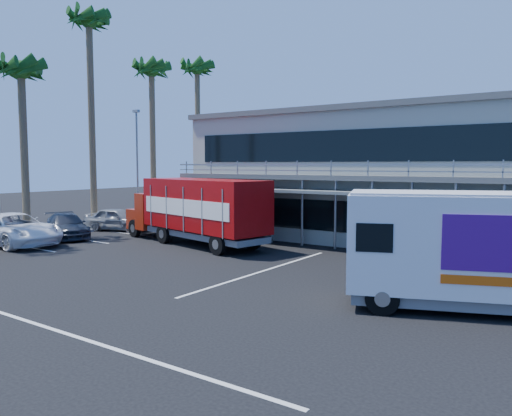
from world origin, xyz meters
The scene contains 13 objects.
ground centered at (0.00, 0.00, 0.00)m, with size 120.00×120.00×0.00m, color black.
building centered at (3.00, 14.94, 3.66)m, with size 22.40×12.00×7.30m.
curb_strip centered at (-15.00, 6.00, 0.08)m, with size 3.00×32.00×0.16m, color #A5A399.
palm_c centered at (-14.90, 3.00, 9.21)m, with size 2.80×2.80×10.75m.
palm_d centered at (-15.20, 8.00, 12.80)m, with size 2.80×2.80×14.75m.
palm_e centered at (-14.70, 13.00, 10.57)m, with size 2.80×2.80×12.25m.
palm_f centered at (-15.10, 18.50, 11.47)m, with size 2.80×2.80×13.25m.
light_pole_far centered at (-14.20, 11.00, 4.50)m, with size 0.50×0.25×8.09m.
red_truck centered at (-4.70, 6.50, 1.92)m, with size 10.63×4.66×3.49m.
white_van centered at (9.99, 2.00, 1.83)m, with size 7.48×4.84×3.46m.
parked_car_c centered at (-12.50, 0.80, 0.84)m, with size 2.80×6.07×1.69m, color white.
parked_car_d centered at (-12.50, 4.00, 0.69)m, with size 1.94×4.78×1.39m, color #292D37.
parked_car_e centered at (-12.50, 7.76, 0.74)m, with size 1.75×4.36×1.48m, color gray.
Camera 1 is at (13.00, -13.32, 4.26)m, focal length 35.00 mm.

